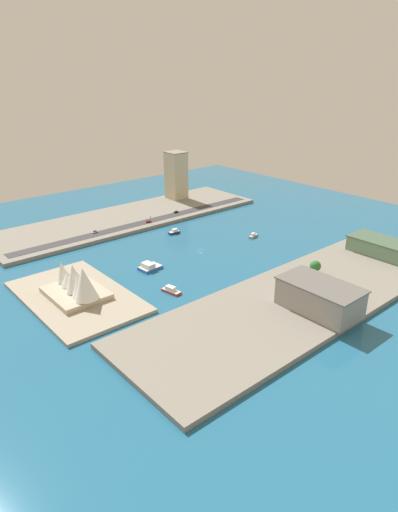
# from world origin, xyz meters

# --- Properties ---
(ground_plane) EXTENTS (440.00, 440.00, 0.00)m
(ground_plane) POSITION_xyz_m (0.00, 0.00, 0.00)
(ground_plane) COLOR #23668E
(quay_west) EXTENTS (70.00, 240.00, 2.78)m
(quay_west) POSITION_xyz_m (-94.97, 0.00, 1.39)
(quay_west) COLOR gray
(quay_west) RESTS_ON ground_plane
(quay_east) EXTENTS (70.00, 240.00, 2.78)m
(quay_east) POSITION_xyz_m (94.97, 0.00, 1.39)
(quay_east) COLOR gray
(quay_east) RESTS_ON ground_plane
(peninsula_point) EXTENTS (86.60, 52.04, 2.00)m
(peninsula_point) POSITION_xyz_m (-9.82, 102.42, 1.00)
(peninsula_point) COLOR #A89E89
(peninsula_point) RESTS_ON ground_plane
(road_strip) EXTENTS (10.36, 228.00, 0.15)m
(road_strip) POSITION_xyz_m (72.00, 0.00, 2.85)
(road_strip) COLOR #38383D
(road_strip) RESTS_ON quay_east
(tugboat_red) EXTENTS (13.66, 6.68, 3.76)m
(tugboat_red) POSITION_xyz_m (-39.26, 56.82, 1.40)
(tugboat_red) COLOR red
(tugboat_red) RESTS_ON ground_plane
(patrol_launch_navy) EXTENTS (4.38, 10.48, 3.79)m
(patrol_launch_navy) POSITION_xyz_m (39.85, -6.30, 1.43)
(patrol_launch_navy) COLOR #1E284C
(patrol_launch_navy) RESTS_ON ground_plane
(yacht_sleek_gray) EXTENTS (5.08, 10.67, 3.49)m
(yacht_sleek_gray) POSITION_xyz_m (-6.75, -48.43, 1.24)
(yacht_sleek_gray) COLOR #999EA3
(yacht_sleek_gray) RESTS_ON ground_plane
(catamaran_blue) EXTENTS (11.01, 15.85, 4.78)m
(catamaran_blue) POSITION_xyz_m (-3.91, 47.65, 1.77)
(catamaran_blue) COLOR blue
(catamaran_blue) RESTS_ON ground_plane
(carpark_squat_concrete) EXTENTS (43.04, 24.27, 15.64)m
(carpark_squat_concrete) POSITION_xyz_m (-110.54, 12.85, 10.63)
(carpark_squat_concrete) COLOR gray
(carpark_squat_concrete) RESTS_ON quay_west
(terminal_long_green) EXTENTS (45.96, 22.44, 10.58)m
(terminal_long_green) POSITION_xyz_m (-93.28, -84.95, 8.10)
(terminal_long_green) COLOR slate
(terminal_long_green) RESTS_ON quay_west
(office_block_beige) EXTENTS (18.23, 17.08, 45.32)m
(office_block_beige) POSITION_xyz_m (115.02, -67.36, 25.47)
(office_block_beige) COLOR #C6B793
(office_block_beige) RESTS_ON quay_east
(van_white) EXTENTS (2.05, 5.08, 1.68)m
(van_white) POSITION_xyz_m (75.18, 44.78, 3.75)
(van_white) COLOR black
(van_white) RESTS_ON road_strip
(suv_black) EXTENTS (2.00, 4.25, 1.58)m
(suv_black) POSITION_xyz_m (75.54, -36.06, 3.71)
(suv_black) COLOR black
(suv_black) RESTS_ON road_strip
(pickup_red) EXTENTS (2.05, 5.25, 1.60)m
(pickup_red) POSITION_xyz_m (69.24, -2.00, 3.72)
(pickup_red) COLOR black
(pickup_red) RESTS_ON road_strip
(traffic_light_waterfront) EXTENTS (0.36, 0.36, 6.50)m
(traffic_light_waterfront) POSITION_xyz_m (65.67, -1.80, 7.12)
(traffic_light_waterfront) COLOR black
(traffic_light_waterfront) RESTS_ON quay_east
(opera_landmark) EXTENTS (40.75, 28.76, 21.77)m
(opera_landmark) POSITION_xyz_m (-12.52, 102.42, 10.30)
(opera_landmark) COLOR #BCAD93
(opera_landmark) RESTS_ON peninsula_point
(park_tree_cluster) EXTENTS (19.56, 15.34, 9.02)m
(park_tree_cluster) POSITION_xyz_m (-86.05, -20.37, 8.12)
(park_tree_cluster) COLOR brown
(park_tree_cluster) RESTS_ON quay_west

